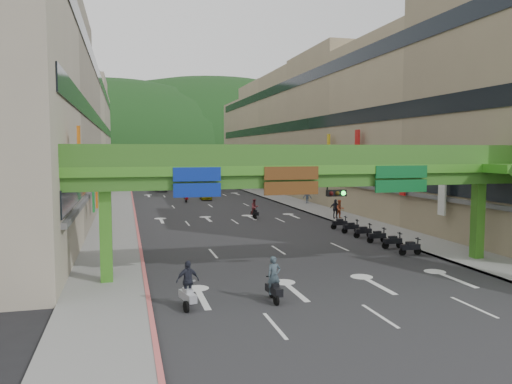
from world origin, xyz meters
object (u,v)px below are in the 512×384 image
at_px(scooter_rider_mid, 255,209).
at_px(car_yellow, 206,195).
at_px(scooter_rider_near, 274,281).
at_px(overpass_near, 331,179).
at_px(car_silver, 161,188).
at_px(pedestrian_red, 340,211).

bearing_deg(scooter_rider_mid, car_yellow, 94.93).
distance_m(scooter_rider_near, car_yellow, 46.95).
bearing_deg(overpass_near, car_yellow, 90.39).
bearing_deg(scooter_rider_near, overpass_near, 43.83).
distance_m(car_silver, car_yellow, 15.80).
height_order(overpass_near, scooter_rider_mid, overpass_near).
bearing_deg(scooter_rider_near, pedestrian_red, 59.70).
bearing_deg(car_silver, pedestrian_red, -78.84).
xyz_separation_m(scooter_rider_near, car_silver, (-0.78, 61.72, -0.31)).
bearing_deg(pedestrian_red, overpass_near, -116.31).
xyz_separation_m(scooter_rider_mid, car_yellow, (-1.74, 20.15, -0.38)).
distance_m(overpass_near, pedestrian_red, 21.92).
relative_size(car_silver, car_yellow, 1.08).
relative_size(scooter_rider_near, pedestrian_red, 1.15).
xyz_separation_m(scooter_rider_near, car_yellow, (4.27, 46.76, -0.34)).
relative_size(car_yellow, pedestrian_red, 2.05).
height_order(overpass_near, pedestrian_red, overpass_near).
bearing_deg(pedestrian_red, scooter_rider_near, -120.92).
xyz_separation_m(car_silver, pedestrian_red, (14.65, -37.98, 0.24)).
bearing_deg(car_silver, overpass_near, -94.62).
xyz_separation_m(overpass_near, scooter_rider_mid, (1.45, 22.23, -4.19)).
bearing_deg(scooter_rider_near, car_yellow, 84.78).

